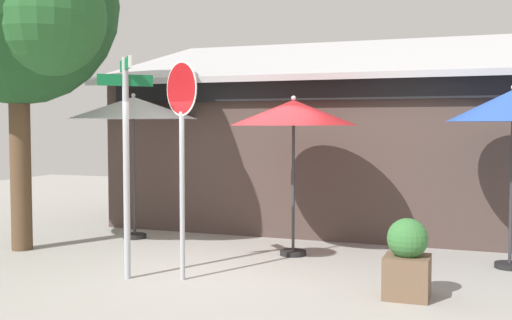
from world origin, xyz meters
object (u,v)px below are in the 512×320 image
(stop_sign, at_px, (182,129))
(sidewalk_planter, at_px, (407,260))
(shade_tree, at_px, (21,7))
(street_sign_post, at_px, (126,146))
(patio_umbrella_crimson_center, at_px, (294,114))
(patio_umbrella_ivory_left, at_px, (133,109))

(stop_sign, distance_m, sidewalk_planter, 3.48)
(sidewalk_planter, bearing_deg, shade_tree, 173.57)
(street_sign_post, bearing_deg, patio_umbrella_crimson_center, 52.80)
(stop_sign, bearing_deg, street_sign_post, -164.92)
(street_sign_post, height_order, shade_tree, shade_tree)
(patio_umbrella_ivory_left, distance_m, sidewalk_planter, 6.24)
(stop_sign, bearing_deg, shade_tree, 165.74)
(street_sign_post, relative_size, shade_tree, 0.52)
(patio_umbrella_ivory_left, relative_size, sidewalk_planter, 2.75)
(stop_sign, height_order, patio_umbrella_crimson_center, stop_sign)
(street_sign_post, bearing_deg, stop_sign, 15.08)
(street_sign_post, relative_size, patio_umbrella_ivory_left, 1.12)
(stop_sign, relative_size, shade_tree, 0.51)
(stop_sign, xyz_separation_m, sidewalk_planter, (3.07, 0.14, -1.64))
(stop_sign, xyz_separation_m, shade_tree, (-3.45, 0.88, 2.05))
(shade_tree, height_order, sidewalk_planter, shade_tree)
(stop_sign, distance_m, patio_umbrella_crimson_center, 2.34)
(patio_umbrella_crimson_center, bearing_deg, street_sign_post, -127.20)
(shade_tree, bearing_deg, patio_umbrella_crimson_center, 15.49)
(shade_tree, relative_size, sidewalk_planter, 5.91)
(street_sign_post, relative_size, stop_sign, 1.02)
(sidewalk_planter, bearing_deg, street_sign_post, -174.82)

